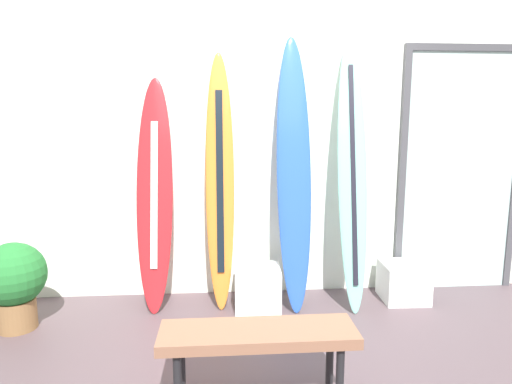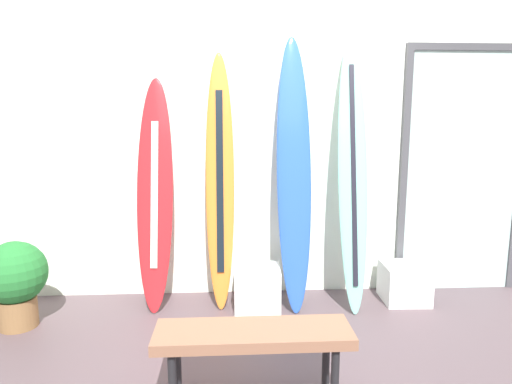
{
  "view_description": "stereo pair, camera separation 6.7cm",
  "coord_description": "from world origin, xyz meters",
  "px_view_note": "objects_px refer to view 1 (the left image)",
  "views": [
    {
      "loc": [
        -0.39,
        -2.7,
        1.58
      ],
      "look_at": [
        -0.11,
        0.95,
        0.97
      ],
      "focal_mm": 31.43,
      "sensor_mm": 36.0,
      "label": 1
    },
    {
      "loc": [
        -0.32,
        -2.7,
        1.58
      ],
      "look_at": [
        -0.11,
        0.95,
        0.97
      ],
      "focal_mm": 31.43,
      "sensor_mm": 36.0,
      "label": 2
    }
  ],
  "objects_px": {
    "display_block_left": "(258,287)",
    "glass_door": "(459,167)",
    "surfboard_sunset": "(220,183)",
    "surfboard_crimson": "(155,196)",
    "surfboard_seafoam": "(352,174)",
    "potted_plant": "(14,280)",
    "bench": "(258,339)",
    "surfboard_cobalt": "(294,175)",
    "display_block_center": "(403,282)"
  },
  "relations": [
    {
      "from": "bench",
      "to": "display_block_center",
      "type": "bearing_deg",
      "value": 44.8
    },
    {
      "from": "glass_door",
      "to": "surfboard_cobalt",
      "type": "bearing_deg",
      "value": -170.51
    },
    {
      "from": "surfboard_cobalt",
      "to": "display_block_left",
      "type": "relative_size",
      "value": 5.77
    },
    {
      "from": "surfboard_crimson",
      "to": "bench",
      "type": "relative_size",
      "value": 1.8
    },
    {
      "from": "surfboard_sunset",
      "to": "glass_door",
      "type": "distance_m",
      "value": 2.17
    },
    {
      "from": "surfboard_crimson",
      "to": "surfboard_cobalt",
      "type": "xyz_separation_m",
      "value": [
        1.14,
        -0.04,
        0.17
      ]
    },
    {
      "from": "glass_door",
      "to": "surfboard_crimson",
      "type": "bearing_deg",
      "value": -175.31
    },
    {
      "from": "bench",
      "to": "display_block_left",
      "type": "bearing_deg",
      "value": 85.48
    },
    {
      "from": "display_block_left",
      "to": "glass_door",
      "type": "height_order",
      "value": "glass_door"
    },
    {
      "from": "surfboard_sunset",
      "to": "potted_plant",
      "type": "distance_m",
      "value": 1.71
    },
    {
      "from": "surfboard_sunset",
      "to": "potted_plant",
      "type": "height_order",
      "value": "surfboard_sunset"
    },
    {
      "from": "surfboard_crimson",
      "to": "surfboard_cobalt",
      "type": "bearing_deg",
      "value": -1.95
    },
    {
      "from": "surfboard_sunset",
      "to": "surfboard_seafoam",
      "type": "height_order",
      "value": "surfboard_seafoam"
    },
    {
      "from": "surfboard_crimson",
      "to": "surfboard_cobalt",
      "type": "relative_size",
      "value": 0.85
    },
    {
      "from": "glass_door",
      "to": "bench",
      "type": "distance_m",
      "value": 2.66
    },
    {
      "from": "surfboard_crimson",
      "to": "surfboard_cobalt",
      "type": "distance_m",
      "value": 1.16
    },
    {
      "from": "surfboard_cobalt",
      "to": "glass_door",
      "type": "bearing_deg",
      "value": 9.49
    },
    {
      "from": "surfboard_crimson",
      "to": "display_block_center",
      "type": "relative_size",
      "value": 4.91
    },
    {
      "from": "surfboard_sunset",
      "to": "glass_door",
      "type": "bearing_deg",
      "value": 5.55
    },
    {
      "from": "display_block_left",
      "to": "surfboard_crimson",
      "type": "bearing_deg",
      "value": 173.05
    },
    {
      "from": "potted_plant",
      "to": "bench",
      "type": "xyz_separation_m",
      "value": [
        1.73,
        -1.07,
        0.01
      ]
    },
    {
      "from": "surfboard_crimson",
      "to": "surfboard_sunset",
      "type": "distance_m",
      "value": 0.54
    },
    {
      "from": "surfboard_crimson",
      "to": "surfboard_sunset",
      "type": "xyz_separation_m",
      "value": [
        0.53,
        0.01,
        0.1
      ]
    },
    {
      "from": "display_block_center",
      "to": "potted_plant",
      "type": "relative_size",
      "value": 0.58
    },
    {
      "from": "display_block_left",
      "to": "surfboard_sunset",
      "type": "bearing_deg",
      "value": 159.6
    },
    {
      "from": "surfboard_cobalt",
      "to": "display_block_center",
      "type": "distance_m",
      "value": 1.36
    },
    {
      "from": "surfboard_crimson",
      "to": "surfboard_seafoam",
      "type": "relative_size",
      "value": 0.85
    },
    {
      "from": "glass_door",
      "to": "surfboard_seafoam",
      "type": "bearing_deg",
      "value": -165.09
    },
    {
      "from": "surfboard_crimson",
      "to": "bench",
      "type": "xyz_separation_m",
      "value": [
        0.73,
        -1.42,
        -0.54
      ]
    },
    {
      "from": "display_block_center",
      "to": "potted_plant",
      "type": "xyz_separation_m",
      "value": [
        -3.12,
        -0.31,
        0.22
      ]
    },
    {
      "from": "surfboard_sunset",
      "to": "display_block_left",
      "type": "height_order",
      "value": "surfboard_sunset"
    },
    {
      "from": "glass_door",
      "to": "potted_plant",
      "type": "bearing_deg",
      "value": -171.14
    },
    {
      "from": "surfboard_cobalt",
      "to": "surfboard_crimson",
      "type": "bearing_deg",
      "value": 178.05
    },
    {
      "from": "surfboard_crimson",
      "to": "surfboard_sunset",
      "type": "height_order",
      "value": "surfboard_sunset"
    },
    {
      "from": "surfboard_crimson",
      "to": "display_block_left",
      "type": "distance_m",
      "value": 1.14
    },
    {
      "from": "display_block_left",
      "to": "bench",
      "type": "height_order",
      "value": "bench"
    },
    {
      "from": "surfboard_seafoam",
      "to": "display_block_left",
      "type": "bearing_deg",
      "value": -177.27
    },
    {
      "from": "display_block_left",
      "to": "potted_plant",
      "type": "bearing_deg",
      "value": -172.16
    },
    {
      "from": "display_block_center",
      "to": "surfboard_seafoam",
      "type": "bearing_deg",
      "value": -177.83
    },
    {
      "from": "surfboard_sunset",
      "to": "display_block_center",
      "type": "relative_size",
      "value": 5.44
    },
    {
      "from": "display_block_center",
      "to": "glass_door",
      "type": "distance_m",
      "value": 1.16
    },
    {
      "from": "bench",
      "to": "surfboard_seafoam",
      "type": "bearing_deg",
      "value": 56.74
    },
    {
      "from": "potted_plant",
      "to": "surfboard_crimson",
      "type": "bearing_deg",
      "value": 19.53
    },
    {
      "from": "surfboard_crimson",
      "to": "display_block_center",
      "type": "xyz_separation_m",
      "value": [
        2.12,
        -0.05,
        -0.78
      ]
    },
    {
      "from": "surfboard_crimson",
      "to": "display_block_left",
      "type": "bearing_deg",
      "value": -6.95
    },
    {
      "from": "glass_door",
      "to": "potted_plant",
      "type": "height_order",
      "value": "glass_door"
    },
    {
      "from": "surfboard_crimson",
      "to": "surfboard_sunset",
      "type": "bearing_deg",
      "value": 1.17
    },
    {
      "from": "display_block_left",
      "to": "potted_plant",
      "type": "distance_m",
      "value": 1.87
    },
    {
      "from": "glass_door",
      "to": "potted_plant",
      "type": "relative_size",
      "value": 3.31
    },
    {
      "from": "display_block_center",
      "to": "potted_plant",
      "type": "distance_m",
      "value": 3.14
    }
  ]
}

